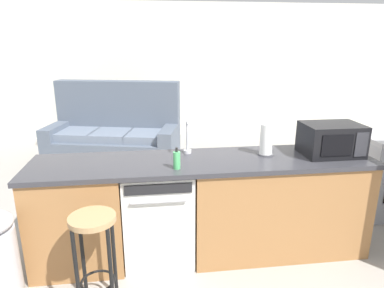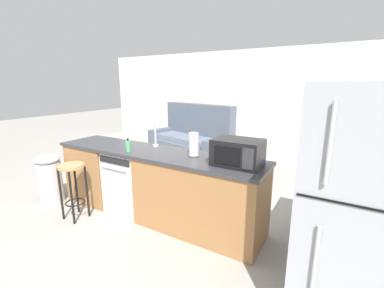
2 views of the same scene
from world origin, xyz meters
name	(u,v)px [view 2 (image 2 of 2)]	position (x,y,z in m)	size (l,w,h in m)	color
ground_plane	(147,212)	(0.00, 0.00, 0.00)	(24.00, 24.00, 0.00)	gray
wall_back	(261,101)	(0.30, 4.20, 1.30)	(10.00, 0.06, 2.60)	silver
kitchen_counter	(160,187)	(0.24, 0.00, 0.42)	(2.94, 0.66, 0.90)	#9E6B3D
dishwasher	(132,180)	(-0.25, 0.00, 0.42)	(0.58, 0.61, 0.84)	silver
stove_range	(348,207)	(2.35, 0.55, 0.45)	(0.76, 0.68, 0.90)	#A8AAB2
refrigerator	(356,215)	(2.35, -0.55, 0.88)	(0.72, 0.73, 1.75)	#A8AAB2
microwave	(238,152)	(1.29, 0.00, 1.04)	(0.50, 0.37, 0.28)	black
sink_faucet	(155,137)	(0.03, 0.19, 1.03)	(0.07, 0.18, 0.30)	silver
paper_towel_roll	(194,145)	(0.72, 0.06, 1.04)	(0.14, 0.14, 0.28)	#4C4C51
soap_bottle	(128,146)	(-0.10, -0.19, 0.97)	(0.06, 0.06, 0.18)	#4CB266
kettle	(376,165)	(2.52, 0.42, 0.99)	(0.21, 0.17, 0.19)	black
bar_stool	(73,180)	(-0.71, -0.59, 0.54)	(0.32, 0.32, 0.74)	tan
trash_bin	(50,178)	(-1.44, -0.48, 0.38)	(0.35, 0.35, 0.74)	#B7B7BC
couch	(192,141)	(-0.85, 2.67, 0.39)	(2.15, 1.34, 1.27)	#515B6B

